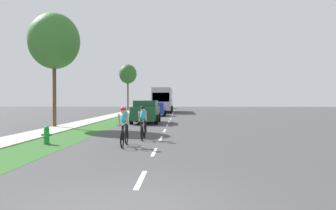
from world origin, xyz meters
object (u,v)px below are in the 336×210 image
cyclist_lead (124,126)px  suv_dark_green (146,111)px  fire_hydrant_green (47,135)px  cyclist_trailing (143,122)px  pickup_black (166,105)px  bus_silver (163,99)px  street_tree_far (128,74)px  street_tree_near (54,41)px  sedan_blue (157,109)px

cyclist_lead → suv_dark_green: bearing=92.1°
fire_hydrant_green → cyclist_trailing: (3.86, 1.80, 0.44)m
pickup_black → bus_silver: bearing=-89.0°
bus_silver → street_tree_far: (-6.00, 4.68, 4.03)m
fire_hydrant_green → cyclist_lead: (3.36, -0.51, 0.44)m
cyclist_lead → fire_hydrant_green: bearing=171.5°
bus_silver → street_tree_near: size_ratio=1.51×
fire_hydrant_green → bus_silver: bus_silver is taller
cyclist_lead → sedan_blue: cyclist_lead is taller
suv_dark_green → pickup_black: suv_dark_green is taller
street_tree_near → pickup_black: bearing=83.0°
bus_silver → pickup_black: bearing=91.0°
cyclist_lead → street_tree_far: (-6.27, 40.32, 5.20)m
cyclist_lead → street_tree_near: size_ratio=0.22×
fire_hydrant_green → sedan_blue: bearing=82.9°
cyclist_trailing → sedan_blue: size_ratio=0.40×
bus_silver → street_tree_far: size_ratio=1.52×
fire_hydrant_green → cyclist_trailing: size_ratio=0.44×
street_tree_far → pickup_black: bearing=68.3°
cyclist_lead → suv_dark_green: 12.97m
suv_dark_green → pickup_black: size_ratio=0.92×
bus_silver → fire_hydrant_green: bearing=-95.0°
cyclist_lead → cyclist_trailing: size_ratio=1.00×
street_tree_near → street_tree_far: (-0.03, 31.50, 0.22)m
bus_silver → cyclist_lead: bearing=-89.6°
sedan_blue → street_tree_near: 17.52m
cyclist_trailing → suv_dark_green: suv_dark_green is taller
sedan_blue → street_tree_near: street_tree_near is taller
cyclist_trailing → pickup_black: size_ratio=0.34×
cyclist_trailing → sedan_blue: cyclist_trailing is taller
fire_hydrant_green → cyclist_lead: cyclist_lead is taller
cyclist_lead → street_tree_far: bearing=98.8°
suv_dark_green → sedan_blue: size_ratio=1.09×
fire_hydrant_green → bus_silver: (3.09, 35.14, 1.61)m
bus_silver → street_tree_near: bearing=-102.5°
fire_hydrant_green → sedan_blue: 24.23m
fire_hydrant_green → suv_dark_green: size_ratio=0.16×
cyclist_lead → street_tree_far: 41.14m
suv_dark_green → pickup_black: 41.67m
sedan_blue → bus_silver: size_ratio=0.37×
fire_hydrant_green → cyclist_lead: size_ratio=0.44×
cyclist_lead → cyclist_trailing: 2.36m
fire_hydrant_green → street_tree_near: (-2.88, 8.32, 5.42)m
pickup_black → street_tree_near: size_ratio=0.66×
fire_hydrant_green → pickup_black: (2.77, 54.12, 0.46)m
sedan_blue → pickup_black: (-0.21, 30.07, 0.06)m
fire_hydrant_green → street_tree_near: size_ratio=0.10×
pickup_black → suv_dark_green: bearing=-89.8°
fire_hydrant_green → street_tree_far: street_tree_far is taller
street_tree_far → fire_hydrant_green: bearing=-85.8°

